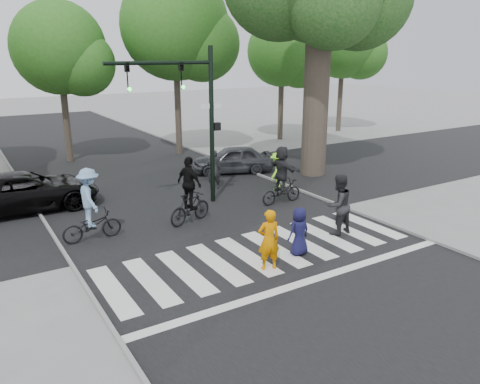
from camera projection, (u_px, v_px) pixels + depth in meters
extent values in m
plane|color=gray|center=(281.00, 264.00, 13.18)|extent=(120.00, 120.00, 0.00)
cube|color=black|center=(200.00, 215.00, 17.25)|extent=(10.00, 70.00, 0.01)
cube|color=black|center=(168.00, 194.00, 19.70)|extent=(70.00, 10.00, 0.01)
cube|color=gray|center=(57.00, 241.00, 14.69)|extent=(0.10, 70.00, 0.10)
cube|color=gray|center=(306.00, 193.00, 19.79)|extent=(0.10, 70.00, 0.10)
cube|color=silver|center=(113.00, 290.00, 11.72)|extent=(0.55, 3.00, 0.01)
cube|color=silver|center=(150.00, 281.00, 12.22)|extent=(0.55, 3.00, 0.01)
cube|color=silver|center=(185.00, 272.00, 12.73)|extent=(0.55, 3.00, 0.01)
cube|color=silver|center=(217.00, 263.00, 13.23)|extent=(0.55, 3.00, 0.01)
cube|color=silver|center=(247.00, 256.00, 13.74)|extent=(0.55, 3.00, 0.01)
cube|color=silver|center=(274.00, 248.00, 14.24)|extent=(0.55, 3.00, 0.01)
cube|color=silver|center=(300.00, 242.00, 14.75)|extent=(0.55, 3.00, 0.01)
cube|color=silver|center=(324.00, 236.00, 15.25)|extent=(0.55, 3.00, 0.01)
cube|color=silver|center=(347.00, 230.00, 15.76)|extent=(0.55, 3.00, 0.01)
cube|color=silver|center=(368.00, 224.00, 16.26)|extent=(0.55, 3.00, 0.01)
cube|color=silver|center=(308.00, 281.00, 12.20)|extent=(10.00, 0.30, 0.01)
cylinder|color=black|center=(212.00, 127.00, 17.98)|extent=(0.18, 0.18, 6.00)
cylinder|color=black|center=(160.00, 63.00, 16.29)|extent=(4.00, 0.14, 0.14)
imported|color=black|center=(181.00, 76.00, 16.82)|extent=(0.16, 0.20, 1.00)
sphere|color=#19E533|center=(183.00, 87.00, 16.84)|extent=(0.14, 0.14, 0.14)
imported|color=black|center=(128.00, 77.00, 15.81)|extent=(0.16, 0.20, 1.00)
sphere|color=#19E533|center=(130.00, 89.00, 15.83)|extent=(0.14, 0.14, 0.14)
cube|color=black|center=(217.00, 126.00, 18.09)|extent=(0.28, 0.18, 0.30)
cube|color=#FF660C|center=(219.00, 126.00, 18.15)|extent=(0.02, 0.14, 0.20)
cube|color=white|center=(211.00, 106.00, 17.76)|extent=(0.90, 0.04, 0.18)
cylinder|color=brown|center=(316.00, 102.00, 22.08)|extent=(1.20, 1.20, 7.00)
cylinder|color=brown|center=(327.00, 35.00, 21.21)|extent=(1.29, 1.74, 2.93)
sphere|color=#114711|center=(333.00, 1.00, 19.46)|extent=(4.00, 4.00, 4.00)
cylinder|color=brown|center=(65.00, 110.00, 25.07)|extent=(0.36, 0.36, 5.60)
sphere|color=#2D641D|center=(59.00, 48.00, 24.16)|extent=(4.80, 4.80, 4.80)
sphere|color=#2D641D|center=(83.00, 64.00, 24.28)|extent=(3.36, 3.36, 3.36)
cylinder|color=brown|center=(177.00, 96.00, 26.87)|extent=(0.36, 0.36, 6.72)
sphere|color=#2D641D|center=(175.00, 25.00, 25.78)|extent=(6.00, 6.00, 6.00)
sphere|color=#2D641D|center=(202.00, 44.00, 25.93)|extent=(4.20, 4.20, 4.20)
cylinder|color=brown|center=(281.00, 99.00, 31.74)|extent=(0.36, 0.36, 5.46)
sphere|color=#2D641D|center=(282.00, 51.00, 30.85)|extent=(4.60, 4.60, 4.60)
sphere|color=#2D641D|center=(299.00, 64.00, 30.98)|extent=(3.22, 3.22, 3.22)
cylinder|color=brown|center=(340.00, 90.00, 35.16)|extent=(0.36, 0.36, 6.16)
sphere|color=#2D641D|center=(343.00, 41.00, 34.16)|extent=(5.40, 5.40, 5.40)
sphere|color=#2D641D|center=(361.00, 53.00, 34.29)|extent=(3.78, 3.78, 3.78)
imported|color=orange|center=(269.00, 240.00, 12.66)|extent=(0.71, 0.55, 1.73)
imported|color=#13133B|center=(299.00, 231.00, 13.65)|extent=(0.72, 0.48, 1.45)
imported|color=#232426|center=(338.00, 205.00, 15.15)|extent=(1.00, 0.80, 2.00)
imported|color=black|center=(92.00, 226.00, 14.77)|extent=(1.86, 0.67, 0.97)
imported|color=#7296BB|center=(89.00, 198.00, 14.51)|extent=(0.70, 1.21, 1.86)
imported|color=black|center=(190.00, 208.00, 16.28)|extent=(1.88, 1.02, 1.09)
imported|color=black|center=(189.00, 184.00, 16.03)|extent=(0.76, 1.19, 1.88)
imported|color=black|center=(281.00, 192.00, 18.45)|extent=(1.82, 0.65, 0.95)
imported|color=#232426|center=(282.00, 169.00, 18.19)|extent=(0.55, 1.70, 1.82)
imported|color=black|center=(26.00, 191.00, 17.57)|extent=(5.32, 2.52, 1.47)
imported|color=#36383C|center=(233.00, 159.00, 23.18)|extent=(4.26, 2.93, 1.35)
imported|color=#90FF2B|center=(277.00, 171.00, 20.34)|extent=(1.21, 1.10, 1.62)
imported|color=#232426|center=(214.00, 169.00, 20.35)|extent=(0.75, 0.66, 1.74)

